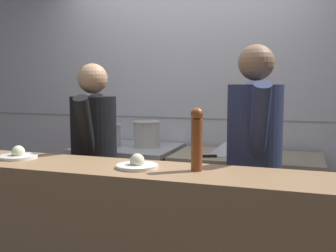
# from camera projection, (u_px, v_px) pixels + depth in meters

# --- Properties ---
(wall_back_tiled) EXTENTS (8.00, 0.06, 2.60)m
(wall_back_tiled) POSITION_uv_depth(u_px,v_px,m) (188.00, 102.00, 3.71)
(wall_back_tiled) COLOR silver
(wall_back_tiled) RESTS_ON ground_plane
(oven_range) EXTENTS (0.86, 0.71, 0.92)m
(oven_range) POSITION_uv_depth(u_px,v_px,m) (129.00, 196.00, 3.56)
(oven_range) COLOR maroon
(oven_range) RESTS_ON ground_plane
(prep_counter) EXTENTS (1.18, 0.65, 0.90)m
(prep_counter) POSITION_uv_depth(u_px,v_px,m) (246.00, 209.00, 3.23)
(prep_counter) COLOR gray
(prep_counter) RESTS_ON ground_plane
(stock_pot) EXTENTS (0.29, 0.29, 0.20)m
(stock_pot) POSITION_uv_depth(u_px,v_px,m) (105.00, 134.00, 3.51)
(stock_pot) COLOR #B7BABF
(stock_pot) RESTS_ON oven_range
(sauce_pot) EXTENTS (0.25, 0.25, 0.23)m
(sauce_pot) POSITION_uv_depth(u_px,v_px,m) (147.00, 133.00, 3.47)
(sauce_pot) COLOR beige
(sauce_pot) RESTS_ON oven_range
(mixing_bowl_steel) EXTENTS (0.28, 0.28, 0.10)m
(mixing_bowl_steel) POSITION_uv_depth(u_px,v_px,m) (225.00, 148.00, 3.21)
(mixing_bowl_steel) COLOR #B7BABF
(mixing_bowl_steel) RESTS_ON prep_counter
(chefs_knife) EXTENTS (0.33, 0.16, 0.02)m
(chefs_knife) POSITION_uv_depth(u_px,v_px,m) (220.00, 156.00, 3.08)
(chefs_knife) COLOR #B7BABF
(chefs_knife) RESTS_ON prep_counter
(plated_dish_main) EXTENTS (0.23, 0.23, 0.08)m
(plated_dish_main) POSITION_uv_depth(u_px,v_px,m) (18.00, 155.00, 2.39)
(plated_dish_main) COLOR white
(plated_dish_main) RESTS_ON pass_counter
(plated_dish_appetiser) EXTENTS (0.23, 0.23, 0.08)m
(plated_dish_appetiser) POSITION_uv_depth(u_px,v_px,m) (137.00, 164.00, 2.11)
(plated_dish_appetiser) COLOR white
(plated_dish_appetiser) RESTS_ON pass_counter
(pepper_mill) EXTENTS (0.07, 0.07, 0.33)m
(pepper_mill) POSITION_uv_depth(u_px,v_px,m) (197.00, 138.00, 2.03)
(pepper_mill) COLOR brown
(pepper_mill) RESTS_ON pass_counter
(chef_head_cook) EXTENTS (0.40, 0.70, 1.62)m
(chef_head_cook) POSITION_uv_depth(u_px,v_px,m) (94.00, 163.00, 2.86)
(chef_head_cook) COLOR black
(chef_head_cook) RESTS_ON ground_plane
(chef_sous) EXTENTS (0.42, 0.75, 1.72)m
(chef_sous) POSITION_uv_depth(u_px,v_px,m) (254.00, 164.00, 2.52)
(chef_sous) COLOR black
(chef_sous) RESTS_ON ground_plane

